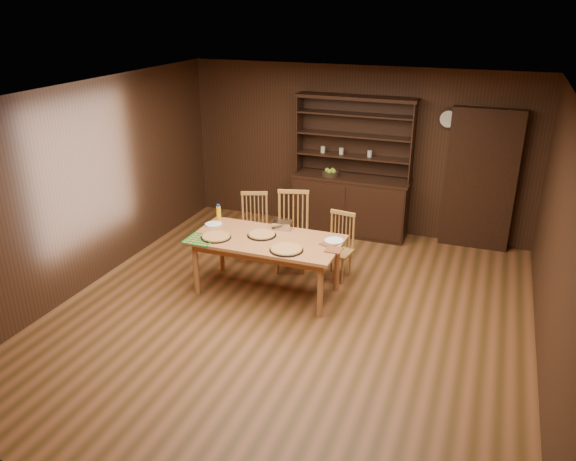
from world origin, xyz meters
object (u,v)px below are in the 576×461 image
at_px(chair_left, 255,224).
at_px(juice_bottle, 219,213).
at_px(dining_table, 267,244).
at_px(chair_center, 293,228).
at_px(china_hutch, 351,197).
at_px(chair_right, 339,243).

height_order(chair_left, juice_bottle, chair_left).
distance_m(dining_table, chair_center, 0.83).
xyz_separation_m(china_hutch, chair_center, (-0.43, -1.50, -0.01)).
bearing_deg(china_hutch, chair_center, -105.93).
relative_size(china_hutch, chair_left, 2.22).
relative_size(dining_table, juice_bottle, 8.52).
distance_m(china_hutch, juice_bottle, 2.38).
xyz_separation_m(chair_center, chair_right, (0.69, -0.05, -0.11)).
relative_size(dining_table, chair_right, 2.05).
height_order(chair_center, juice_bottle, chair_center).
bearing_deg(chair_left, dining_table, -78.35).
distance_m(dining_table, juice_bottle, 0.94).
height_order(chair_right, juice_bottle, juice_bottle).
bearing_deg(china_hutch, chair_right, -80.53).
distance_m(chair_right, juice_bottle, 1.67).
xyz_separation_m(chair_center, juice_bottle, (-0.89, -0.45, 0.27)).
bearing_deg(chair_right, juice_bottle, -157.45).
bearing_deg(dining_table, juice_bottle, 156.65).
xyz_separation_m(dining_table, juice_bottle, (-0.85, 0.37, 0.18)).
distance_m(china_hutch, dining_table, 2.37).
relative_size(china_hutch, chair_center, 1.97).
bearing_deg(chair_left, chair_center, -29.08).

